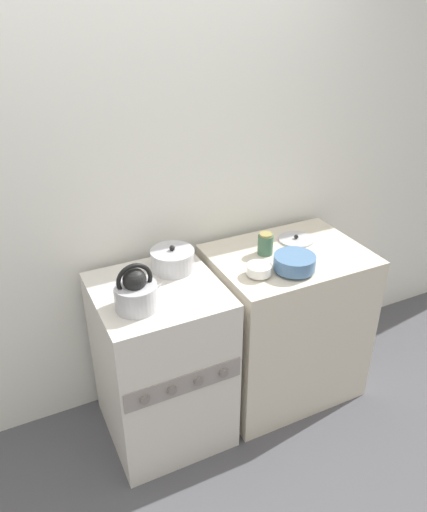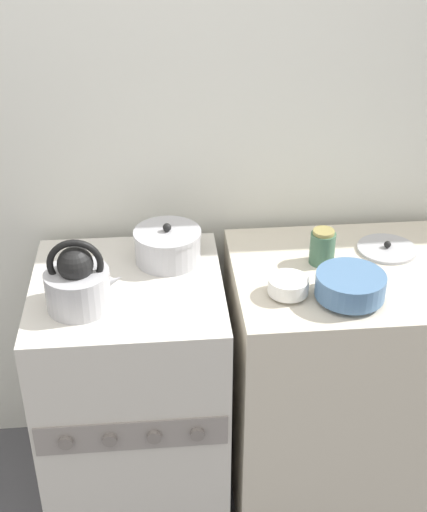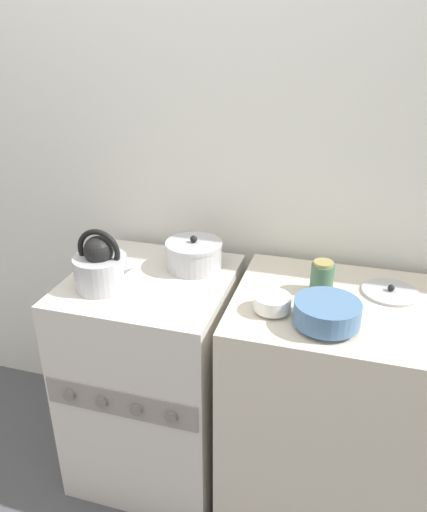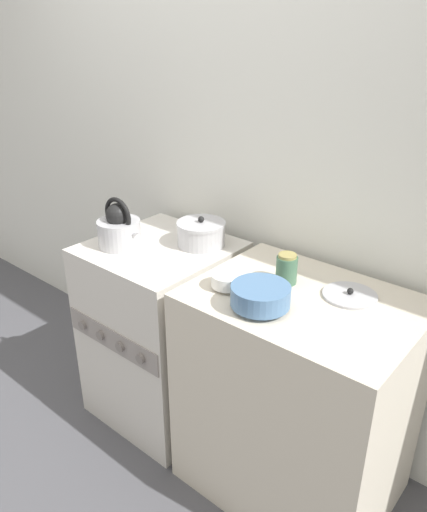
% 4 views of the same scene
% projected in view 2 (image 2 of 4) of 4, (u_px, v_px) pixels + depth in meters
% --- Properties ---
extents(wall_back, '(7.00, 0.06, 2.50)m').
position_uv_depth(wall_back, '(122.00, 138.00, 2.40)').
color(wall_back, silver).
rests_on(wall_back, ground_plane).
extents(stove, '(0.61, 0.64, 0.91)m').
position_uv_depth(stove, '(135.00, 394.00, 2.47)').
color(stove, beige).
rests_on(stove, ground_plane).
extents(counter, '(0.83, 0.62, 0.92)m').
position_uv_depth(counter, '(348.00, 380.00, 2.53)').
color(counter, beige).
rests_on(counter, ground_plane).
extents(kettle, '(0.24, 0.19, 0.23)m').
position_uv_depth(kettle, '(78.00, 283.00, 2.09)').
color(kettle, '#B2B2B7').
rests_on(kettle, stove).
extents(cooking_pot, '(0.22, 0.22, 0.14)m').
position_uv_depth(cooking_pot, '(168.00, 246.00, 2.34)').
color(cooking_pot, '#B2B2B7').
rests_on(cooking_pot, stove).
extents(enamel_bowl, '(0.21, 0.21, 0.09)m').
position_uv_depth(enamel_bowl, '(350.00, 286.00, 2.13)').
color(enamel_bowl, '#4C729E').
rests_on(enamel_bowl, counter).
extents(small_ceramic_bowl, '(0.12, 0.12, 0.06)m').
position_uv_depth(small_ceramic_bowl, '(288.00, 286.00, 2.16)').
color(small_ceramic_bowl, white).
rests_on(small_ceramic_bowl, counter).
extents(storage_jar, '(0.08, 0.08, 0.12)m').
position_uv_depth(storage_jar, '(322.00, 247.00, 2.31)').
color(storage_jar, '#3F664C').
rests_on(storage_jar, counter).
extents(loose_pot_lid, '(0.20, 0.20, 0.03)m').
position_uv_depth(loose_pot_lid, '(387.00, 249.00, 2.40)').
color(loose_pot_lid, '#B2B2B7').
rests_on(loose_pot_lid, counter).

